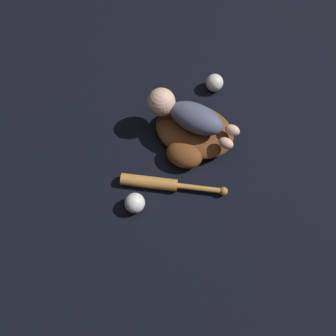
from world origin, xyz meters
The scene contains 6 objects.
ground_plane centered at (0.00, 0.00, 0.00)m, with size 6.00×6.00×0.00m, color black.
baseball_glove centered at (0.05, -0.02, 0.04)m, with size 0.35×0.32×0.09m.
baby_figure centered at (0.09, -0.04, 0.14)m, with size 0.39×0.17×0.11m.
baseball_bat centered at (0.11, 0.22, 0.02)m, with size 0.42×0.11×0.05m.
baseball centered at (0.18, 0.33, 0.04)m, with size 0.08×0.08×0.08m.
baseball_spare centered at (0.03, -0.30, 0.04)m, with size 0.08×0.08×0.08m.
Camera 1 is at (-0.05, 0.67, 1.22)m, focal length 35.00 mm.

